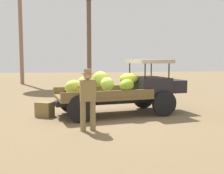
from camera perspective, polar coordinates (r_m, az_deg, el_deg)
ground_plane at (r=9.29m, az=0.85°, el=-5.96°), size 60.00×60.00×0.00m
truck at (r=9.53m, az=2.71°, el=-0.20°), size 4.62×2.36×1.86m
farmer at (r=7.31m, az=-4.99°, el=-1.81°), size 0.53×0.47×1.63m
wooden_crate at (r=9.42m, az=-13.61°, el=-4.46°), size 0.65×0.59×0.48m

